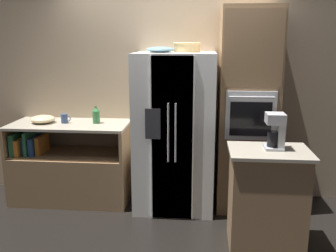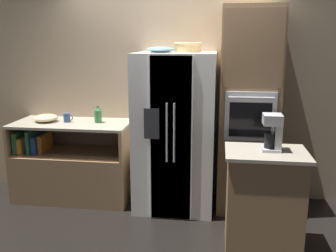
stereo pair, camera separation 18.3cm
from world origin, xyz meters
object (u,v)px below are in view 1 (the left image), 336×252
Objects in this scene: fruit_bowl at (160,49)px; coffee_maker at (277,130)px; refrigerator at (175,132)px; mixing_bowl at (43,119)px; bottle_tall at (96,115)px; wicker_basket at (187,47)px; mug at (65,118)px; wall_oven at (247,111)px.

coffee_maker is (1.12, -0.78, -0.68)m from fruit_bowl.
refrigerator is 5.74× the size of fruit_bowl.
refrigerator is at bearing -2.33° from mixing_bowl.
coffee_maker reaches higher than bottle_tall.
coffee_maker is at bearing -46.62° from wicker_basket.
bottle_tall is at bearing 4.22° from mug.
wicker_basket reaches higher than mixing_bowl.
wicker_basket is at bearing 1.36° from mixing_bowl.
refrigerator reaches higher than mixing_bowl.
mixing_bowl is (-1.56, 0.06, 0.11)m from refrigerator.
wicker_basket is (-0.68, 0.04, 0.70)m from wall_oven.
wicker_basket is at bearing 22.00° from fruit_bowl.
coffee_maker is (2.53, -0.85, 0.13)m from mixing_bowl.
mug is (-0.37, -0.03, -0.04)m from bottle_tall.
wall_oven reaches higher than wicker_basket.
fruit_bowl is 1.40m from mug.
refrigerator is 0.79× the size of wall_oven.
wall_oven is at bearing 4.69° from fruit_bowl.
bottle_tall is 0.72× the size of mixing_bowl.
coffee_maker reaches higher than mug.
wall_oven is 7.30× the size of fruit_bowl.
mug is at bearing 159.16° from coffee_maker.
wall_oven is 7.99× the size of mixing_bowl.
bottle_tall is 0.62× the size of coffee_maker.
refrigerator reaches higher than bottle_tall.
mixing_bowl is (-2.37, -0.00, -0.14)m from wall_oven.
fruit_bowl is at bearing -158.00° from wicker_basket.
coffee_maker is (1.90, -0.89, 0.08)m from bottle_tall.
fruit_bowl reaches higher than coffee_maker.
fruit_bowl is at bearing -175.31° from wall_oven.
wall_oven reaches higher than fruit_bowl.
wicker_basket is 1.88m from mixing_bowl.
coffee_maker is (0.17, -0.86, -0.00)m from wall_oven.
mixing_bowl is at bearing -178.64° from wicker_basket.
fruit_bowl is 1.63m from mixing_bowl.
refrigerator is 0.84m from wall_oven.
wicker_basket reaches higher than coffee_maker.
wall_oven is at bearing 0.12° from mixing_bowl.
wall_oven is at bearing -2.98° from wicker_basket.
wicker_basket is at bearing -0.01° from bottle_tall.
wicker_basket is at bearing 39.92° from refrigerator.
fruit_bowl is (-0.16, -0.01, 0.92)m from refrigerator.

